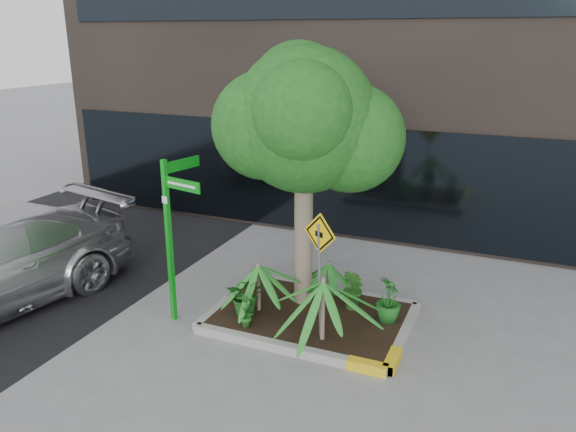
% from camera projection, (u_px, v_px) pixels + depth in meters
% --- Properties ---
extents(ground, '(80.00, 80.00, 0.00)m').
position_uv_depth(ground, '(293.00, 326.00, 9.45)').
color(ground, gray).
rests_on(ground, ground).
extents(asphalt_road, '(7.00, 80.00, 0.01)m').
position_uv_depth(asphalt_road, '(10.00, 266.00, 11.86)').
color(asphalt_road, black).
rests_on(asphalt_road, ground).
extents(planter, '(3.35, 2.36, 0.15)m').
position_uv_depth(planter, '(312.00, 316.00, 9.57)').
color(planter, '#9E9E99').
rests_on(planter, ground).
extents(tree, '(3.07, 2.73, 4.61)m').
position_uv_depth(tree, '(305.00, 120.00, 9.06)').
color(tree, gray).
rests_on(tree, ground).
extents(palm_front, '(1.16, 1.16, 1.29)m').
position_uv_depth(palm_front, '(323.00, 282.00, 8.48)').
color(palm_front, gray).
rests_on(palm_front, ground).
extents(palm_left, '(0.98, 0.98, 1.09)m').
position_uv_depth(palm_left, '(258.00, 266.00, 9.45)').
color(palm_left, gray).
rests_on(palm_left, ground).
extents(palm_back, '(0.73, 0.73, 0.81)m').
position_uv_depth(palm_back, '(329.00, 264.00, 10.10)').
color(palm_back, gray).
rests_on(palm_back, ground).
extents(shrub_a, '(0.81, 0.81, 0.71)m').
position_uv_depth(shrub_a, '(247.00, 295.00, 9.45)').
color(shrub_a, '#1C5919').
rests_on(shrub_a, planter).
extents(shrub_b, '(0.51, 0.51, 0.75)m').
position_uv_depth(shrub_b, '(389.00, 300.00, 9.22)').
color(shrub_b, '#1C5D1C').
rests_on(shrub_b, planter).
extents(shrub_c, '(0.38, 0.38, 0.62)m').
position_uv_depth(shrub_c, '(246.00, 310.00, 9.04)').
color(shrub_c, '#21641E').
rests_on(shrub_c, planter).
extents(shrub_d, '(0.59, 0.59, 0.76)m').
position_uv_depth(shrub_d, '(354.00, 289.00, 9.60)').
color(shrub_d, '#245A1A').
rests_on(shrub_d, planter).
extents(street_sign_post, '(0.81, 0.94, 2.81)m').
position_uv_depth(street_sign_post, '(173.00, 224.00, 9.18)').
color(street_sign_post, '#0E9E1A').
rests_on(street_sign_post, ground).
extents(cattle_sign, '(0.58, 0.27, 2.05)m').
position_uv_depth(cattle_sign, '(320.00, 255.00, 8.40)').
color(cattle_sign, slate).
rests_on(cattle_sign, ground).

